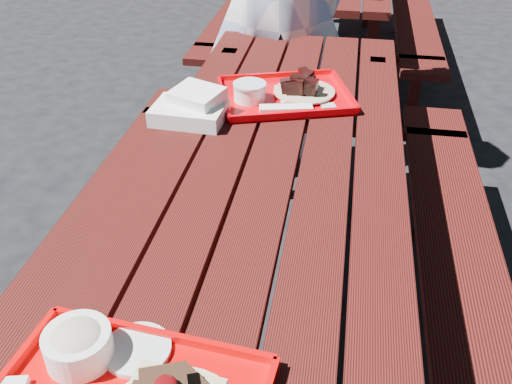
# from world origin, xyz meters

# --- Properties ---
(ground) EXTENTS (60.00, 60.00, 0.00)m
(ground) POSITION_xyz_m (0.00, 0.00, 0.00)
(ground) COLOR black
(ground) RESTS_ON ground
(picnic_table_near) EXTENTS (1.41, 2.40, 0.75)m
(picnic_table_near) POSITION_xyz_m (-0.00, 0.00, 0.56)
(picnic_table_near) COLOR #4A110E
(picnic_table_near) RESTS_ON ground
(far_tray) EXTENTS (0.51, 0.45, 0.07)m
(far_tray) POSITION_xyz_m (-0.02, 0.53, 0.77)
(far_tray) COLOR #DA0009
(far_tray) RESTS_ON picnic_table_near
(white_cloth) EXTENTS (0.23, 0.20, 0.09)m
(white_cloth) POSITION_xyz_m (-0.29, 0.33, 0.79)
(white_cloth) COLOR white
(white_cloth) RESTS_ON picnic_table_near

